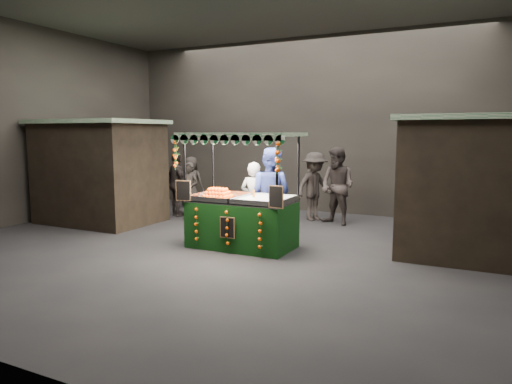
% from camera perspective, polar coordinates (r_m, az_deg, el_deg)
% --- Properties ---
extents(ground, '(12.00, 12.00, 0.00)m').
position_cam_1_polar(ground, '(9.26, -2.98, -7.00)').
color(ground, black).
rests_on(ground, ground).
extents(market_hall, '(12.10, 10.10, 5.05)m').
position_cam_1_polar(market_hall, '(9.04, -3.13, 14.27)').
color(market_hall, black).
rests_on(market_hall, ground).
extents(neighbour_stall_left, '(3.00, 2.20, 2.60)m').
position_cam_1_polar(neighbour_stall_left, '(12.49, -18.59, 2.44)').
color(neighbour_stall_left, black).
rests_on(neighbour_stall_left, ground).
extents(neighbour_stall_right, '(3.00, 2.20, 2.60)m').
position_cam_1_polar(neighbour_stall_right, '(9.37, 26.17, 0.57)').
color(neighbour_stall_right, black).
rests_on(neighbour_stall_right, ground).
extents(juice_stall, '(2.36, 1.39, 2.29)m').
position_cam_1_polar(juice_stall, '(9.23, -1.79, -2.53)').
color(juice_stall, black).
rests_on(juice_stall, ground).
extents(vendor_grey, '(0.63, 0.44, 1.66)m').
position_cam_1_polar(vendor_grey, '(10.05, -0.25, -1.01)').
color(vendor_grey, gray).
rests_on(vendor_grey, ground).
extents(vendor_blue, '(1.03, 0.84, 1.98)m').
position_cam_1_polar(vendor_blue, '(9.91, 1.78, -0.22)').
color(vendor_blue, navy).
rests_on(vendor_blue, ground).
extents(shopper_0, '(0.57, 0.40, 1.52)m').
position_cam_1_polar(shopper_0, '(12.32, -8.19, 0.12)').
color(shopper_0, black).
rests_on(shopper_0, ground).
extents(shopper_1, '(1.15, 1.04, 1.93)m').
position_cam_1_polar(shopper_1, '(11.69, 9.96, 0.71)').
color(shopper_1, '#2D2625').
rests_on(shopper_1, ground).
extents(shopper_2, '(1.11, 0.89, 1.76)m').
position_cam_1_polar(shopper_2, '(12.91, -9.64, 0.95)').
color(shopper_2, '#2A2322').
rests_on(shopper_2, ground).
extents(shopper_3, '(1.15, 1.33, 1.78)m').
position_cam_1_polar(shopper_3, '(12.18, 7.19, 0.68)').
color(shopper_3, black).
rests_on(shopper_3, ground).
extents(shopper_4, '(0.82, 0.59, 1.56)m').
position_cam_1_polar(shopper_4, '(14.38, -7.95, 1.23)').
color(shopper_4, '#282321').
rests_on(shopper_4, ground).
extents(shopper_5, '(1.52, 1.76, 1.91)m').
position_cam_1_polar(shopper_5, '(11.39, 25.01, -0.08)').
color(shopper_5, black).
rests_on(shopper_5, ground).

